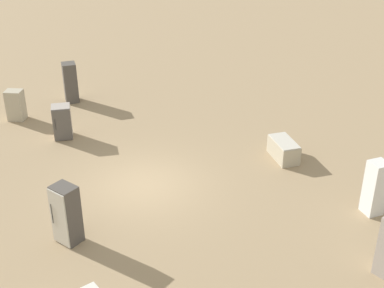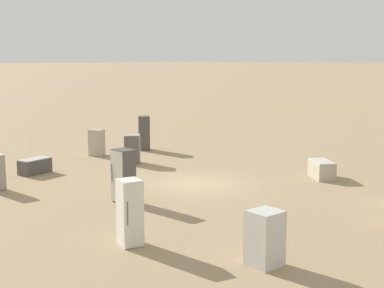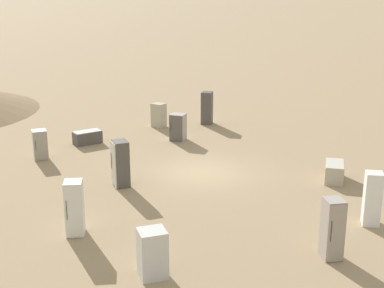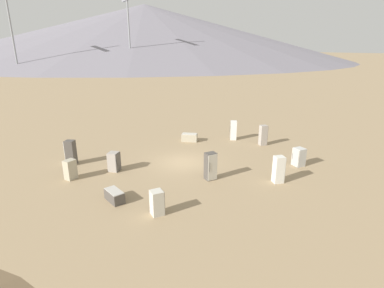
% 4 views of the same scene
% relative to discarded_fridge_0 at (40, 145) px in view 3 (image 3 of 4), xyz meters
% --- Properties ---
extents(ground_plane, '(1000.00, 1000.00, 0.00)m').
position_rel_discarded_fridge_0_xyz_m(ground_plane, '(-6.36, 4.78, -0.71)').
color(ground_plane, '#9E8460').
extents(discarded_fridge_0, '(0.68, 0.70, 1.42)m').
position_rel_discarded_fridge_0_xyz_m(discarded_fridge_0, '(0.00, 0.00, 0.00)').
color(discarded_fridge_0, beige).
rests_on(discarded_fridge_0, ground_plane).
extents(discarded_fridge_1, '(0.81, 0.83, 1.91)m').
position_rel_discarded_fridge_0_xyz_m(discarded_fridge_1, '(-9.60, 12.01, 0.24)').
color(discarded_fridge_1, white).
rests_on(discarded_fridge_1, ground_plane).
extents(discarded_fridge_2, '(1.52, 1.66, 0.77)m').
position_rel_discarded_fridge_0_xyz_m(discarded_fridge_2, '(-11.18, 7.91, -0.33)').
color(discarded_fridge_2, '#B2A88E').
rests_on(discarded_fridge_2, ground_plane).
extents(discarded_fridge_3, '(1.54, 0.96, 0.69)m').
position_rel_discarded_fridge_0_xyz_m(discarded_fridge_3, '(-2.63, -1.70, -0.37)').
color(discarded_fridge_3, '#4C4742').
rests_on(discarded_fridge_3, ground_plane).
extents(discarded_fridge_4, '(0.91, 0.94, 1.41)m').
position_rel_discarded_fridge_0_xyz_m(discarded_fridge_4, '(-7.27, -3.58, -0.01)').
color(discarded_fridge_4, '#B2A88E').
rests_on(discarded_fridge_4, ground_plane).
extents(discarded_fridge_5, '(0.64, 0.75, 1.94)m').
position_rel_discarded_fridge_0_xyz_m(discarded_fridge_5, '(-2.58, 5.02, 0.26)').
color(discarded_fridge_5, '#4C4742').
rests_on(discarded_fridge_5, ground_plane).
extents(discarded_fridge_6, '(1.05, 1.05, 1.44)m').
position_rel_discarded_fridge_0_xyz_m(discarded_fridge_6, '(-7.29, -0.50, 0.01)').
color(discarded_fridge_6, '#A89E93').
rests_on(discarded_fridge_6, ground_plane).
extents(discarded_fridge_7, '(0.92, 0.94, 1.95)m').
position_rel_discarded_fridge_0_xyz_m(discarded_fridge_7, '(-10.20, -3.15, 0.26)').
color(discarded_fridge_7, '#4C4742').
rests_on(discarded_fridge_7, ground_plane).
extents(discarded_fridge_8, '(0.69, 0.78, 1.91)m').
position_rel_discarded_fridge_0_xyz_m(discarded_fridge_8, '(-6.85, 13.47, 0.24)').
color(discarded_fridge_8, '#A89E93').
rests_on(discarded_fridge_8, ground_plane).
extents(discarded_fridge_9, '(0.82, 0.82, 1.43)m').
position_rel_discarded_fridge_0_xyz_m(discarded_fridge_9, '(-1.47, 12.37, 0.00)').
color(discarded_fridge_9, silver).
rests_on(discarded_fridge_9, ground_plane).
extents(discarded_fridge_10, '(0.75, 0.83, 1.88)m').
position_rel_discarded_fridge_0_xyz_m(discarded_fridge_10, '(0.04, 8.82, 0.23)').
color(discarded_fridge_10, silver).
rests_on(discarded_fridge_10, ground_plane).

